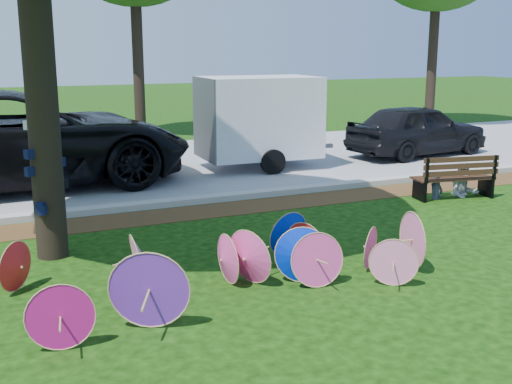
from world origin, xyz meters
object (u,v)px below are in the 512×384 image
black_van (15,139)px  cargo_trailer (259,117)px  person_left (437,174)px  parasol_pile (248,262)px  dark_pickup (418,130)px  person_right (465,163)px  park_bench (453,176)px

black_van → cargo_trailer: 5.68m
black_van → person_left: black_van is taller
parasol_pile → dark_pickup: dark_pickup is taller
person_right → person_left: bearing=-163.9°
person_right → dark_pickup: bearing=79.1°
person_left → person_right: size_ratio=0.75×
black_van → person_right: (8.23, -4.56, -0.37)m
black_van → person_right: bearing=-121.5°
dark_pickup → parasol_pile: bearing=124.2°
black_van → park_bench: 9.15m
person_left → person_right: (0.70, 0.00, 0.16)m
cargo_trailer → person_left: (1.85, -4.47, -0.77)m
park_bench → black_van: bearing=159.7°
black_van → person_left: 8.82m
parasol_pile → park_bench: parasol_pile is taller
parasol_pile → park_bench: (5.72, 2.90, 0.07)m
black_van → cargo_trailer: cargo_trailer is taller
black_van → dark_pickup: 10.47m
dark_pickup → cargo_trailer: 4.82m
parasol_pile → black_van: bearing=106.0°
dark_pickup → park_bench: 5.15m
dark_pickup → park_bench: dark_pickup is taller
person_right → parasol_pile: bearing=-138.0°
park_bench → cargo_trailer: bearing=126.0°
cargo_trailer → person_left: cargo_trailer is taller
person_left → park_bench: bearing=-24.1°
black_van → person_left: (7.53, -4.56, -0.54)m
park_bench → person_left: size_ratio=1.66×
parasol_pile → person_left: 6.13m
person_left → person_right: person_right is taller
dark_pickup → person_right: (-2.23, -4.40, -0.05)m
parasol_pile → dark_pickup: size_ratio=1.29×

